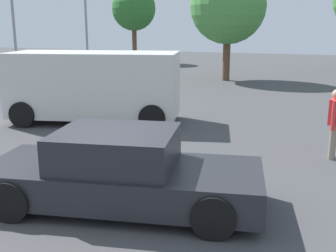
# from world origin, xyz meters

# --- Properties ---
(ground_plane) EXTENTS (80.00, 80.00, 0.00)m
(ground_plane) POSITION_xyz_m (0.00, 0.00, 0.00)
(ground_plane) COLOR #424244
(sedan_foreground) EXTENTS (4.70, 2.57, 1.27)m
(sedan_foreground) POSITION_xyz_m (0.29, -0.07, 0.58)
(sedan_foreground) COLOR #232328
(sedan_foreground) RESTS_ON ground_plane
(van_white) EXTENTS (5.36, 3.25, 2.13)m
(van_white) POSITION_xyz_m (-3.32, 5.12, 1.15)
(van_white) COLOR silver
(van_white) RESTS_ON ground_plane
(pedestrian) EXTENTS (0.30, 0.56, 1.56)m
(pedestrian) POSITION_xyz_m (3.49, 3.87, 0.92)
(pedestrian) COLOR gray
(pedestrian) RESTS_ON ground_plane
(light_post_mid) EXTENTS (0.44, 0.44, 5.95)m
(light_post_mid) POSITION_xyz_m (-11.72, 11.33, 4.08)
(light_post_mid) COLOR gray
(light_post_mid) RESTS_ON ground_plane
(tree_back_center) EXTENTS (3.43, 3.43, 5.94)m
(tree_back_center) POSITION_xyz_m (-11.41, 24.47, 4.20)
(tree_back_center) COLOR brown
(tree_back_center) RESTS_ON ground_plane
(tree_far_right) EXTENTS (4.00, 4.00, 5.93)m
(tree_far_right) POSITION_xyz_m (-1.95, 16.32, 3.91)
(tree_far_right) COLOR brown
(tree_far_right) RESTS_ON ground_plane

